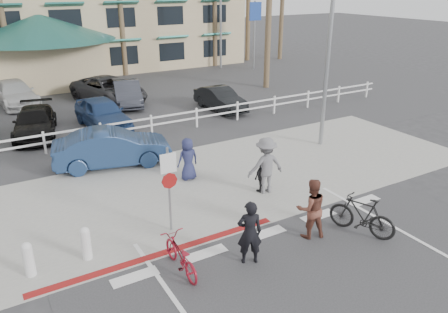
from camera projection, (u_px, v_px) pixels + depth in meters
ground at (279, 244)px, 12.24m from camera, size 140.00×140.00×0.00m
bike_path at (328, 283)px, 10.64m from camera, size 12.00×16.00×0.01m
sidewalk_plaza at (204, 184)px, 15.83m from camera, size 22.00×7.00×0.01m
cross_street at (161, 150)px, 19.03m from camera, size 40.00×5.00×0.01m
parking_lot at (100, 101)px, 26.63m from camera, size 50.00×16.00×0.01m
curb_red at (163, 253)px, 11.78m from camera, size 7.00×0.25×0.02m
rail_fence at (153, 125)px, 20.68m from camera, size 29.40×0.16×1.00m
sign_post at (169, 186)px, 12.37m from camera, size 0.50×0.10×2.90m
bollard_0 at (86, 243)px, 11.40m from camera, size 0.26×0.26×0.95m
bollard_1 at (29, 259)px, 10.75m from camera, size 0.26×0.26×0.95m
streetlight_0 at (329, 42)px, 18.00m from camera, size 0.60×2.00×9.00m
streetlight_1 at (221, 9)px, 35.29m from camera, size 0.60×2.00×9.50m
info_sign at (254, 35)px, 35.36m from camera, size 1.20×0.16×5.60m
bike_red at (180, 256)px, 10.91m from camera, size 0.62×1.77×0.93m
rider_red at (250, 233)px, 11.12m from camera, size 0.76×0.64×1.77m
bike_black at (362, 215)px, 12.54m from camera, size 1.27×2.02×1.18m
rider_black at (311, 208)px, 12.28m from camera, size 1.04×0.92×1.79m
pedestrian_a at (266, 165)px, 14.87m from camera, size 1.38×0.92×2.00m
pedestrian_child at (262, 176)px, 15.04m from camera, size 0.76×0.48×1.20m
pedestrian_b at (188, 159)px, 15.92m from camera, size 0.78×0.51×1.60m
car_white_sedan at (112, 148)px, 17.16m from camera, size 4.75×2.50×1.49m
lot_car_1 at (35, 122)px, 20.57m from camera, size 2.71×4.72×1.29m
lot_car_2 at (102, 113)px, 21.66m from camera, size 2.12×4.52×1.50m
lot_car_3 at (220, 99)px, 24.67m from camera, size 1.51×3.94×1.28m
lot_car_4 at (15, 93)px, 25.66m from camera, size 2.49×5.00×1.39m
lot_car_5 at (109, 90)px, 26.35m from camera, size 4.04×5.88×1.49m
lot_car_6 at (127, 93)px, 25.69m from camera, size 2.44×4.45×1.39m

